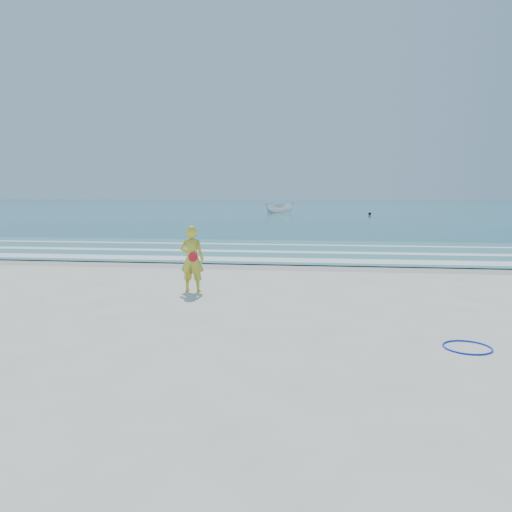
# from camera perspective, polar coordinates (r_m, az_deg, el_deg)

# --- Properties ---
(ground) EXTENTS (400.00, 400.00, 0.00)m
(ground) POSITION_cam_1_polar(r_m,az_deg,el_deg) (10.71, -1.78, -8.00)
(ground) COLOR silver
(ground) RESTS_ON ground
(wet_sand) EXTENTS (400.00, 2.40, 0.00)m
(wet_sand) POSITION_cam_1_polar(r_m,az_deg,el_deg) (19.48, 2.47, -1.10)
(wet_sand) COLOR #B2A893
(wet_sand) RESTS_ON ground
(ocean) EXTENTS (400.00, 190.00, 0.04)m
(ocean) POSITION_cam_1_polar(r_m,az_deg,el_deg) (115.25, 6.66, 5.75)
(ocean) COLOR #19727F
(ocean) RESTS_ON ground
(shallow) EXTENTS (400.00, 10.00, 0.01)m
(shallow) POSITION_cam_1_polar(r_m,az_deg,el_deg) (24.42, 3.49, 0.68)
(shallow) COLOR #59B7AD
(shallow) RESTS_ON ocean
(foam_near) EXTENTS (400.00, 1.40, 0.01)m
(foam_near) POSITION_cam_1_polar(r_m,az_deg,el_deg) (20.75, 2.78, -0.45)
(foam_near) COLOR white
(foam_near) RESTS_ON shallow
(foam_mid) EXTENTS (400.00, 0.90, 0.01)m
(foam_mid) POSITION_cam_1_polar(r_m,az_deg,el_deg) (23.62, 3.36, 0.48)
(foam_mid) COLOR white
(foam_mid) RESTS_ON shallow
(foam_far) EXTENTS (400.00, 0.60, 0.01)m
(foam_far) POSITION_cam_1_polar(r_m,az_deg,el_deg) (26.90, 3.86, 1.29)
(foam_far) COLOR white
(foam_far) RESTS_ON shallow
(hoop) EXTENTS (1.13, 1.13, 0.03)m
(hoop) POSITION_cam_1_polar(r_m,az_deg,el_deg) (10.01, 23.00, -9.58)
(hoop) COLOR #0D28EF
(hoop) RESTS_ON ground
(boat) EXTENTS (4.19, 2.03, 1.55)m
(boat) POSITION_cam_1_polar(r_m,az_deg,el_deg) (69.98, 2.75, 5.55)
(boat) COLOR white
(boat) RESTS_ON ocean
(buoy) EXTENTS (0.38, 0.38, 0.38)m
(buoy) POSITION_cam_1_polar(r_m,az_deg,el_deg) (65.24, 12.86, 4.74)
(buoy) COLOR black
(buoy) RESTS_ON ocean
(woman) EXTENTS (0.71, 0.49, 1.90)m
(woman) POSITION_cam_1_polar(r_m,az_deg,el_deg) (14.32, -7.32, -0.33)
(woman) COLOR gold
(woman) RESTS_ON ground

